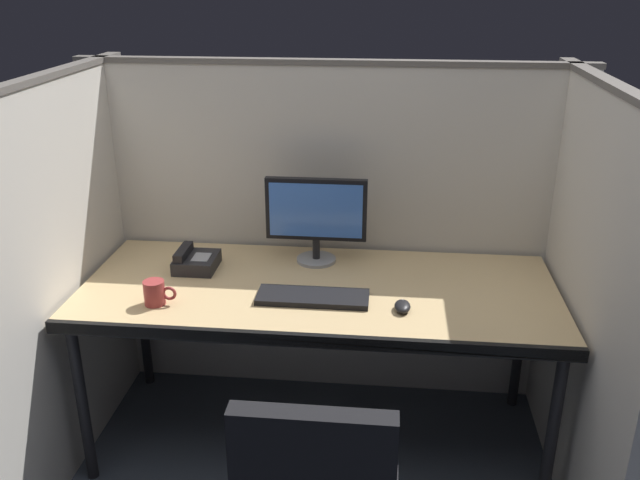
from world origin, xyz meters
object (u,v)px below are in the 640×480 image
monitor_center (316,215)px  desk_phone (195,261)px  computer_mouse (402,306)px  desk (318,299)px  coffee_mug (155,293)px  keyboard_main (313,297)px

monitor_center → desk_phone: 0.55m
monitor_center → computer_mouse: bearing=-48.7°
computer_mouse → desk_phone: (-0.87, 0.29, 0.02)m
desk → coffee_mug: (-0.60, -0.20, 0.10)m
keyboard_main → computer_mouse: computer_mouse is taller
keyboard_main → desk_phone: (-0.53, 0.24, 0.02)m
desk → desk_phone: (-0.54, 0.13, 0.08)m
keyboard_main → computer_mouse: (0.34, -0.05, 0.01)m
monitor_center → computer_mouse: size_ratio=4.48×
desk → computer_mouse: bearing=-25.8°
coffee_mug → desk_phone: size_ratio=0.66×
computer_mouse → coffee_mug: bearing=-177.3°
computer_mouse → coffee_mug: (-0.93, -0.04, 0.03)m
coffee_mug → desk_phone: coffee_mug is taller
desk → monitor_center: 0.37m
desk → computer_mouse: (0.33, -0.16, 0.07)m
desk → monitor_center: bearing=98.1°
desk → keyboard_main: (-0.01, -0.11, 0.06)m
coffee_mug → desk_phone: (0.06, 0.34, -0.01)m
monitor_center → desk_phone: size_ratio=2.26×
desk → monitor_center: (-0.04, 0.26, 0.27)m
desk → coffee_mug: bearing=-161.1°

